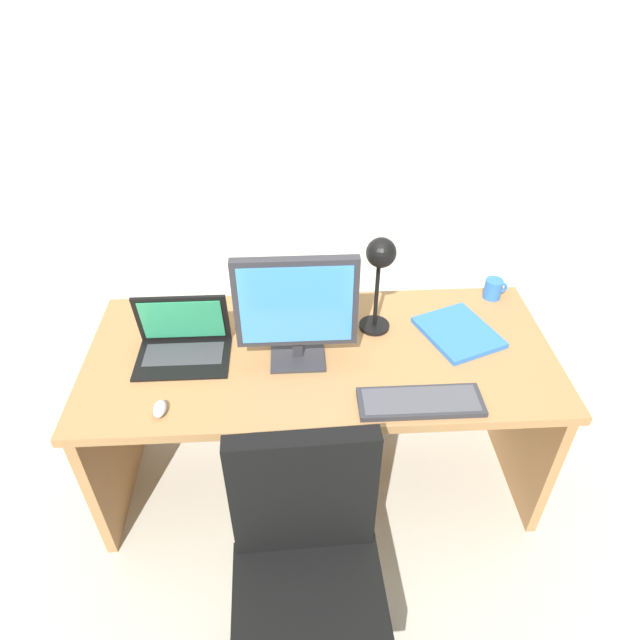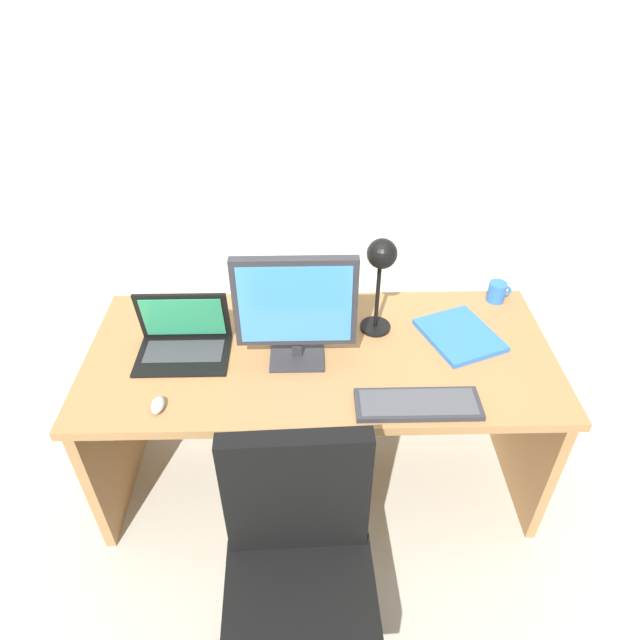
# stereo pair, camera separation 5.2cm
# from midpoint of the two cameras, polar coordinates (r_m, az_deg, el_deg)

# --- Properties ---
(ground) EXTENTS (12.00, 12.00, 0.00)m
(ground) POSITION_cam_midpoint_polar(r_m,az_deg,el_deg) (3.75, -0.11, 3.19)
(ground) COLOR #B7B2A3
(back_wall) EXTENTS (10.00, 0.10, 2.80)m
(back_wall) POSITION_cam_midpoint_polar(r_m,az_deg,el_deg) (5.13, -0.66, 29.50)
(back_wall) COLOR silver
(back_wall) RESTS_ON ground
(desk) EXTENTS (1.76, 0.77, 0.74)m
(desk) POSITION_cam_midpoint_polar(r_m,az_deg,el_deg) (2.29, 0.64, -6.41)
(desk) COLOR #9E7042
(desk) RESTS_ON ground
(monitor) EXTENTS (0.43, 0.16, 0.43)m
(monitor) POSITION_cam_midpoint_polar(r_m,az_deg,el_deg) (1.93, -1.76, 1.39)
(monitor) COLOR #2D2D33
(monitor) RESTS_ON desk
(laptop) EXTENTS (0.34, 0.23, 0.23)m
(laptop) POSITION_cam_midpoint_polar(r_m,az_deg,el_deg) (2.14, -13.11, -1.30)
(laptop) COLOR black
(laptop) RESTS_ON desk
(keyboard) EXTENTS (0.42, 0.14, 0.02)m
(keyboard) POSITION_cam_midpoint_polar(r_m,az_deg,el_deg) (1.93, 10.73, -8.46)
(keyboard) COLOR #2D2D33
(keyboard) RESTS_ON desk
(mouse) EXTENTS (0.04, 0.08, 0.03)m
(mouse) POSITION_cam_midpoint_polar(r_m,az_deg,el_deg) (1.95, -15.52, -8.38)
(mouse) COLOR #B7BABF
(mouse) RESTS_ON desk
(desk_lamp) EXTENTS (0.12, 0.14, 0.42)m
(desk_lamp) POSITION_cam_midpoint_polar(r_m,az_deg,el_deg) (2.04, 6.96, 5.46)
(desk_lamp) COLOR black
(desk_lamp) RESTS_ON desk
(book) EXTENTS (0.34, 0.37, 0.02)m
(book) POSITION_cam_midpoint_polar(r_m,az_deg,el_deg) (2.24, 14.72, -1.51)
(book) COLOR blue
(book) RESTS_ON desk
(coffee_mug) EXTENTS (0.10, 0.07, 0.09)m
(coffee_mug) POSITION_cam_midpoint_polar(r_m,az_deg,el_deg) (2.47, 18.22, 2.75)
(coffee_mug) COLOR blue
(coffee_mug) RESTS_ON desk
(office_chair) EXTENTS (0.56, 0.56, 0.95)m
(office_chair) POSITION_cam_midpoint_polar(r_m,az_deg,el_deg) (1.93, -1.14, -26.47)
(office_chair) COLOR black
(office_chair) RESTS_ON ground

